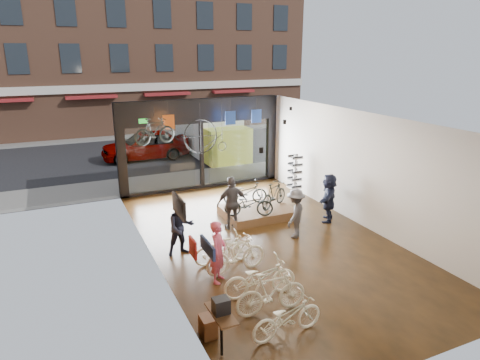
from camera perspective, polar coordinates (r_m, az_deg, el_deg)
ground_plane at (r=13.47m, az=3.63°, el=-8.14°), size 7.00×12.00×0.04m
ceiling at (r=12.35m, az=3.96°, el=8.23°), size 7.00×12.00×0.04m
wall_left at (r=11.62m, az=-11.75°, el=-2.41°), size 0.04×12.00×3.80m
wall_right at (r=14.71m, az=15.98°, el=1.37°), size 0.04×12.00×3.80m
wall_back at (r=8.37m, az=23.91°, el=-11.42°), size 7.00×0.04×3.80m
storefront at (r=18.12m, az=-5.18°, el=4.80°), size 7.00×0.26×3.80m
exit_sign at (r=17.18m, az=-12.79°, el=7.69°), size 0.35×0.06×0.18m
street_road at (r=27.00m, az=-11.44°, el=4.38°), size 30.00×18.00×0.02m
sidewalk_near at (r=19.68m, az=-6.20°, el=0.21°), size 30.00×2.40×0.12m
sidewalk_far at (r=30.82m, az=-13.18°, el=5.93°), size 30.00×2.00×0.12m
opposite_building at (r=32.80m, az=-14.96°, el=18.65°), size 26.00×5.00×14.00m
street_car at (r=23.74m, az=-12.47°, el=4.61°), size 4.66×1.87×1.59m
box_truck at (r=23.66m, az=-3.54°, el=6.39°), size 2.34×7.01×2.76m
floor_bike_0 at (r=9.24m, az=6.29°, el=-17.70°), size 1.69×0.68×0.87m
floor_bike_1 at (r=9.85m, az=4.16°, el=-14.72°), size 1.72×0.58×1.02m
floor_bike_2 at (r=10.46m, az=2.67°, el=-12.89°), size 1.87×0.82×0.95m
floor_bike_3 at (r=11.44m, az=-0.56°, el=-9.88°), size 1.74×0.57×1.03m
floor_bike_4 at (r=11.94m, az=-2.31°, el=-9.15°), size 1.67×0.70×0.86m
display_platform at (r=15.31m, az=2.31°, el=-4.27°), size 2.40×1.80×0.30m
display_bike_left at (r=14.38m, az=1.18°, el=-3.21°), size 1.74×1.18×0.86m
display_bike_mid at (r=15.24m, az=4.57°, el=-1.97°), size 1.55×1.14×0.92m
display_bike_right at (r=15.54m, az=0.70°, el=-1.69°), size 1.69×0.90×0.84m
customer_0 at (r=10.91m, az=-2.93°, el=-9.53°), size 0.68×0.71×1.64m
customer_1 at (r=12.39m, az=-7.90°, el=-6.30°), size 0.85×0.68×1.65m
customer_2 at (r=13.98m, az=-1.05°, el=-3.09°), size 1.07×0.48×1.79m
customer_3 at (r=13.50m, az=7.39°, el=-4.45°), size 1.16×1.11×1.58m
customer_5 at (r=14.97m, az=11.74°, el=-2.30°), size 1.39×1.51×1.68m
sunglasses_rack at (r=17.21m, az=7.29°, el=0.52°), size 0.54×0.46×1.73m
wall_merch at (r=8.80m, az=-5.30°, el=-12.94°), size 0.40×2.40×2.60m
penny_farthing at (r=16.48m, az=-4.35°, el=5.74°), size 1.66×0.06×1.33m
hung_bike at (r=15.58m, az=-11.31°, el=6.41°), size 1.64×0.85×0.95m
jersey_left at (r=16.71m, az=-9.50°, el=7.62°), size 0.45×0.03×0.55m
jersey_mid at (r=17.53m, az=-1.29°, el=8.28°), size 0.45×0.03×0.55m
jersey_right at (r=18.02m, az=2.20°, el=8.50°), size 0.45×0.03×0.55m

